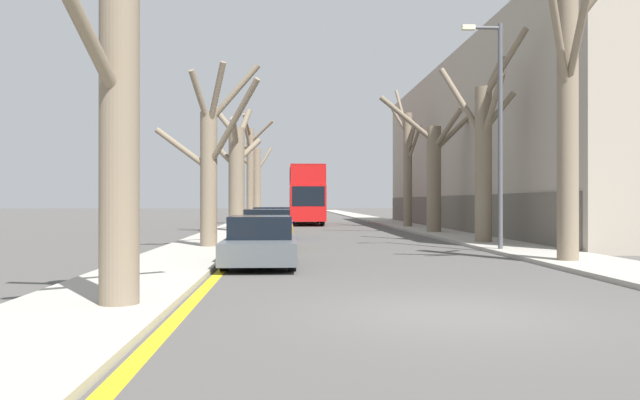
# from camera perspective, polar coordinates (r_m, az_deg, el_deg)

# --- Properties ---
(ground_plane) EXTENTS (300.00, 300.00, 0.00)m
(ground_plane) POSITION_cam_1_polar(r_m,az_deg,el_deg) (9.92, 11.86, -10.14)
(ground_plane) COLOR #4C4947
(sidewalk_left) EXTENTS (2.68, 120.00, 0.12)m
(sidewalk_left) POSITION_cam_1_polar(r_m,az_deg,el_deg) (59.55, -6.06, -1.74)
(sidewalk_left) COLOR #A39E93
(sidewalk_left) RESTS_ON ground
(sidewalk_right) EXTENTS (2.68, 120.00, 0.12)m
(sidewalk_right) POSITION_cam_1_polar(r_m,az_deg,el_deg) (60.02, 4.80, -1.73)
(sidewalk_right) COLOR #A39E93
(sidewalk_right) RESTS_ON ground
(building_facade_right) EXTENTS (10.08, 36.44, 10.29)m
(building_facade_right) POSITION_cam_1_polar(r_m,az_deg,el_deg) (40.28, 18.14, 4.72)
(building_facade_right) COLOR #9E9384
(building_facade_right) RESTS_ON ground
(kerb_line_stripe) EXTENTS (0.24, 120.00, 0.01)m
(kerb_line_stripe) POSITION_cam_1_polar(r_m,az_deg,el_deg) (59.49, -4.59, -1.80)
(kerb_line_stripe) COLOR yellow
(kerb_line_stripe) RESTS_ON ground
(street_tree_left_0) EXTENTS (2.79, 2.45, 7.52)m
(street_tree_left_0) POSITION_cam_1_polar(r_m,az_deg,el_deg) (10.28, -17.79, 8.09)
(street_tree_left_0) COLOR #7A6B56
(street_tree_left_0) RESTS_ON ground
(street_tree_left_1) EXTENTS (3.93, 2.03, 6.70)m
(street_tree_left_1) POSITION_cam_1_polar(r_m,az_deg,el_deg) (22.73, -9.99, 3.26)
(street_tree_left_1) COLOR #7A6B56
(street_tree_left_1) RESTS_ON ground
(street_tree_left_2) EXTENTS (3.18, 3.39, 7.16)m
(street_tree_left_2) POSITION_cam_1_polar(r_m,az_deg,el_deg) (34.68, -7.68, 2.58)
(street_tree_left_2) COLOR #7A6B56
(street_tree_left_2) RESTS_ON ground
(street_tree_left_3) EXTENTS (3.61, 2.19, 8.02)m
(street_tree_left_3) POSITION_cam_1_polar(r_m,az_deg,el_deg) (46.39, -6.42, 2.69)
(street_tree_left_3) COLOR #7A6B56
(street_tree_left_3) RESTS_ON ground
(street_tree_left_4) EXTENTS (3.59, 2.85, 6.89)m
(street_tree_left_4) POSITION_cam_1_polar(r_m,az_deg,el_deg) (58.72, -5.84, 1.72)
(street_tree_left_4) COLOR #7A6B56
(street_tree_left_4) RESTS_ON ground
(street_tree_right_0) EXTENTS (3.22, 2.46, 9.03)m
(street_tree_right_0) POSITION_cam_1_polar(r_m,az_deg,el_deg) (18.41, 21.86, 7.42)
(street_tree_right_0) COLOR #7A6B56
(street_tree_right_0) RESTS_ON ground
(street_tree_right_1) EXTENTS (2.65, 3.65, 8.20)m
(street_tree_right_1) POSITION_cam_1_polar(r_m,az_deg,el_deg) (25.74, 14.78, 4.38)
(street_tree_right_1) COLOR #7A6B56
(street_tree_right_1) RESTS_ON ground
(street_tree_right_2) EXTENTS (5.40, 2.53, 7.36)m
(street_tree_right_2) POSITION_cam_1_polar(r_m,az_deg,el_deg) (33.76, 10.39, 2.66)
(street_tree_right_2) COLOR #7A6B56
(street_tree_right_2) RESTS_ON ground
(street_tree_right_3) EXTENTS (1.79, 3.44, 9.30)m
(street_tree_right_3) POSITION_cam_1_polar(r_m,az_deg,el_deg) (40.95, 8.01, 3.25)
(street_tree_right_3) COLOR #7A6B56
(street_tree_right_3) RESTS_ON ground
(double_decker_bus) EXTENTS (2.52, 10.24, 4.32)m
(double_decker_bus) POSITION_cam_1_polar(r_m,az_deg,el_deg) (47.60, -1.28, 0.73)
(double_decker_bus) COLOR red
(double_decker_bus) RESTS_ON ground
(parked_car_0) EXTENTS (1.89, 4.60, 1.33)m
(parked_car_0) POSITION_cam_1_polar(r_m,az_deg,el_deg) (16.97, -5.43, -3.83)
(parked_car_0) COLOR #4C5156
(parked_car_0) RESTS_ON ground
(parked_car_1) EXTENTS (1.85, 4.00, 1.44)m
(parked_car_1) POSITION_cam_1_polar(r_m,az_deg,el_deg) (22.71, -4.82, -2.77)
(parked_car_1) COLOR olive
(parked_car_1) RESTS_ON ground
(parked_car_2) EXTENTS (1.89, 4.52, 1.46)m
(parked_car_2) POSITION_cam_1_polar(r_m,az_deg,el_deg) (29.35, -4.41, -2.16)
(parked_car_2) COLOR navy
(parked_car_2) RESTS_ON ground
(parked_car_3) EXTENTS (1.73, 4.28, 1.29)m
(parked_car_3) POSITION_cam_1_polar(r_m,az_deg,el_deg) (36.13, -4.15, -1.90)
(parked_car_3) COLOR olive
(parked_car_3) RESTS_ON ground
(lamp_post) EXTENTS (1.40, 0.20, 7.77)m
(lamp_post) POSITION_cam_1_polar(r_m,az_deg,el_deg) (22.11, 15.91, 6.67)
(lamp_post) COLOR #4C4F54
(lamp_post) RESTS_ON ground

